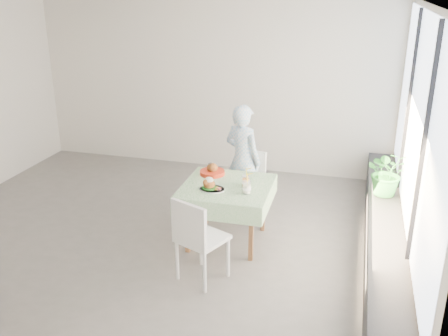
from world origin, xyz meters
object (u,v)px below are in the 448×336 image
(potted_plant, at_px, (388,172))
(chair_near, at_px, (202,254))
(main_dish, at_px, (211,186))
(diner, at_px, (243,159))
(chair_far, at_px, (245,197))
(juice_cup_orange, at_px, (246,181))
(cafe_table, at_px, (227,207))

(potted_plant, bearing_deg, chair_near, -138.31)
(chair_near, relative_size, potted_plant, 1.59)
(main_dish, bearing_deg, chair_near, -81.18)
(diner, height_order, potted_plant, diner)
(chair_near, height_order, main_dish, chair_near)
(chair_far, xyz_separation_m, potted_plant, (1.80, 0.06, 0.52))
(chair_far, height_order, chair_near, chair_near)
(diner, relative_size, potted_plant, 2.54)
(juice_cup_orange, bearing_deg, diner, 105.71)
(main_dish, xyz_separation_m, potted_plant, (2.00, 0.99, 0.01))
(chair_far, xyz_separation_m, chair_near, (-0.10, -1.62, 0.02))
(cafe_table, relative_size, juice_cup_orange, 3.83)
(juice_cup_orange, bearing_deg, chair_far, 103.21)
(cafe_table, height_order, diner, diner)
(cafe_table, height_order, main_dish, main_dish)
(chair_far, height_order, diner, diner)
(main_dish, relative_size, juice_cup_orange, 1.10)
(cafe_table, relative_size, potted_plant, 1.76)
(main_dish, bearing_deg, chair_far, 77.50)
(juice_cup_orange, bearing_deg, potted_plant, 25.59)
(chair_far, bearing_deg, juice_cup_orange, -76.79)
(diner, distance_m, juice_cup_orange, 0.90)
(chair_far, relative_size, diner, 0.59)
(diner, bearing_deg, cafe_table, 115.21)
(chair_far, distance_m, potted_plant, 1.87)
(chair_near, distance_m, juice_cup_orange, 1.07)
(main_dish, distance_m, potted_plant, 2.23)
(cafe_table, distance_m, juice_cup_orange, 0.41)
(chair_near, xyz_separation_m, potted_plant, (1.89, 1.68, 0.50))
(chair_near, bearing_deg, cafe_table, 87.45)
(cafe_table, bearing_deg, diner, 91.22)
(cafe_table, height_order, juice_cup_orange, juice_cup_orange)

